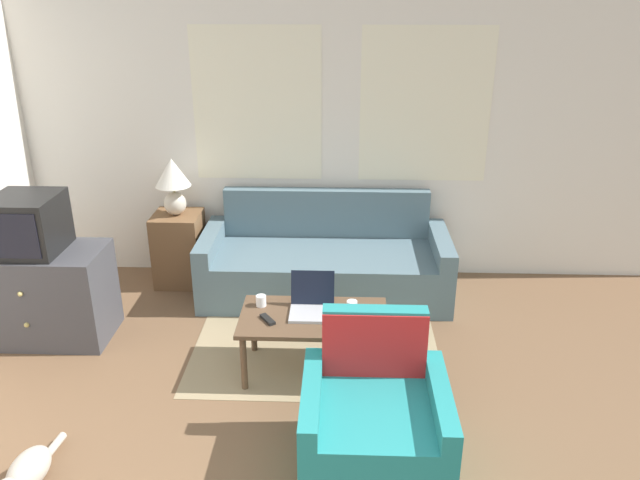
{
  "coord_description": "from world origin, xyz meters",
  "views": [
    {
      "loc": [
        -0.06,
        -1.29,
        2.52
      ],
      "look_at": [
        -0.22,
        2.97,
        0.75
      ],
      "focal_mm": 35.0,
      "sensor_mm": 36.0,
      "label": 1
    }
  ],
  "objects_px": {
    "snack_bowl": "(369,311)",
    "television": "(28,224)",
    "cup_navy": "(261,301)",
    "laptop": "(312,304)",
    "cup_yellow": "(352,306)",
    "couch": "(325,264)",
    "cat_black": "(27,471)",
    "tv_remote": "(268,319)",
    "table_lamp": "(173,180)",
    "armchair": "(374,423)",
    "coffee_table": "(314,322)"
  },
  "relations": [
    {
      "from": "cup_navy",
      "to": "cup_yellow",
      "type": "bearing_deg",
      "value": -4.28
    },
    {
      "from": "laptop",
      "to": "cup_yellow",
      "type": "xyz_separation_m",
      "value": [
        0.27,
        0.02,
        -0.02
      ]
    },
    {
      "from": "armchair",
      "to": "laptop",
      "type": "bearing_deg",
      "value": 112.53
    },
    {
      "from": "laptop",
      "to": "tv_remote",
      "type": "bearing_deg",
      "value": -154.17
    },
    {
      "from": "armchair",
      "to": "couch",
      "type": "bearing_deg",
      "value": 99.1
    },
    {
      "from": "laptop",
      "to": "tv_remote",
      "type": "xyz_separation_m",
      "value": [
        -0.29,
        -0.14,
        -0.05
      ]
    },
    {
      "from": "television",
      "to": "laptop",
      "type": "distance_m",
      "value": 2.12
    },
    {
      "from": "cup_navy",
      "to": "table_lamp",
      "type": "bearing_deg",
      "value": 126.1
    },
    {
      "from": "television",
      "to": "coffee_table",
      "type": "bearing_deg",
      "value": -10.52
    },
    {
      "from": "table_lamp",
      "to": "cup_yellow",
      "type": "distance_m",
      "value": 2.04
    },
    {
      "from": "table_lamp",
      "to": "laptop",
      "type": "height_order",
      "value": "table_lamp"
    },
    {
      "from": "couch",
      "to": "television",
      "type": "xyz_separation_m",
      "value": [
        -2.11,
        -0.83,
        0.66
      ]
    },
    {
      "from": "couch",
      "to": "table_lamp",
      "type": "bearing_deg",
      "value": 174.08
    },
    {
      "from": "couch",
      "to": "cup_navy",
      "type": "height_order",
      "value": "couch"
    },
    {
      "from": "snack_bowl",
      "to": "cup_yellow",
      "type": "bearing_deg",
      "value": 147.14
    },
    {
      "from": "television",
      "to": "cup_navy",
      "type": "bearing_deg",
      "value": -8.53
    },
    {
      "from": "coffee_table",
      "to": "cup_yellow",
      "type": "relative_size",
      "value": 13.72
    },
    {
      "from": "couch",
      "to": "laptop",
      "type": "distance_m",
      "value": 1.18
    },
    {
      "from": "laptop",
      "to": "table_lamp",
      "type": "bearing_deg",
      "value": 134.15
    },
    {
      "from": "cat_black",
      "to": "coffee_table",
      "type": "bearing_deg",
      "value": 134.28
    },
    {
      "from": "snack_bowl",
      "to": "television",
      "type": "bearing_deg",
      "value": 171.28
    },
    {
      "from": "couch",
      "to": "cup_yellow",
      "type": "height_order",
      "value": "couch"
    },
    {
      "from": "armchair",
      "to": "cup_navy",
      "type": "relative_size",
      "value": 10.75
    },
    {
      "from": "armchair",
      "to": "snack_bowl",
      "type": "relative_size",
      "value": 5.34
    },
    {
      "from": "armchair",
      "to": "cup_yellow",
      "type": "xyz_separation_m",
      "value": [
        -0.12,
        0.96,
        0.21
      ]
    },
    {
      "from": "television",
      "to": "cup_yellow",
      "type": "bearing_deg",
      "value": -7.38
    },
    {
      "from": "cup_navy",
      "to": "tv_remote",
      "type": "xyz_separation_m",
      "value": [
        0.07,
        -0.21,
        -0.03
      ]
    },
    {
      "from": "television",
      "to": "laptop",
      "type": "bearing_deg",
      "value": -8.87
    },
    {
      "from": "cup_navy",
      "to": "cat_black",
      "type": "relative_size",
      "value": 0.14
    },
    {
      "from": "television",
      "to": "tv_remote",
      "type": "bearing_deg",
      "value": -14.65
    },
    {
      "from": "cup_yellow",
      "to": "tv_remote",
      "type": "height_order",
      "value": "cup_yellow"
    },
    {
      "from": "cup_navy",
      "to": "cat_black",
      "type": "distance_m",
      "value": 1.73
    },
    {
      "from": "couch",
      "to": "cat_black",
      "type": "relative_size",
      "value": 3.66
    },
    {
      "from": "laptop",
      "to": "snack_bowl",
      "type": "bearing_deg",
      "value": -7.92
    },
    {
      "from": "couch",
      "to": "cup_yellow",
      "type": "xyz_separation_m",
      "value": [
        0.22,
        -1.13,
        0.21
      ]
    },
    {
      "from": "table_lamp",
      "to": "tv_remote",
      "type": "relative_size",
      "value": 3.36
    },
    {
      "from": "cup_yellow",
      "to": "snack_bowl",
      "type": "xyz_separation_m",
      "value": [
        0.11,
        -0.07,
        -0.0
      ]
    },
    {
      "from": "couch",
      "to": "television",
      "type": "height_order",
      "value": "television"
    },
    {
      "from": "television",
      "to": "laptop",
      "type": "relative_size",
      "value": 1.58
    },
    {
      "from": "laptop",
      "to": "cat_black",
      "type": "bearing_deg",
      "value": -140.75
    },
    {
      "from": "cup_navy",
      "to": "cat_black",
      "type": "bearing_deg",
      "value": -131.27
    },
    {
      "from": "table_lamp",
      "to": "coffee_table",
      "type": "height_order",
      "value": "table_lamp"
    },
    {
      "from": "television",
      "to": "cat_black",
      "type": "height_order",
      "value": "television"
    },
    {
      "from": "laptop",
      "to": "snack_bowl",
      "type": "height_order",
      "value": "laptop"
    },
    {
      "from": "table_lamp",
      "to": "cup_navy",
      "type": "height_order",
      "value": "table_lamp"
    },
    {
      "from": "tv_remote",
      "to": "couch",
      "type": "bearing_deg",
      "value": 75.03
    },
    {
      "from": "coffee_table",
      "to": "snack_bowl",
      "type": "distance_m",
      "value": 0.38
    },
    {
      "from": "cup_yellow",
      "to": "coffee_table",
      "type": "bearing_deg",
      "value": -162.38
    },
    {
      "from": "coffee_table",
      "to": "cup_yellow",
      "type": "distance_m",
      "value": 0.28
    },
    {
      "from": "laptop",
      "to": "cup_navy",
      "type": "bearing_deg",
      "value": 169.56
    }
  ]
}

